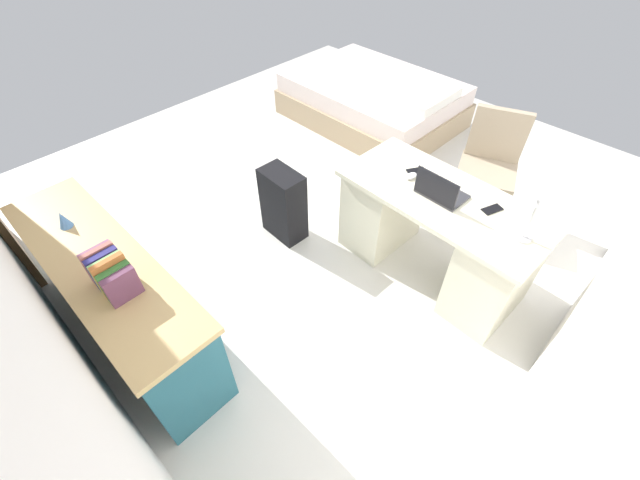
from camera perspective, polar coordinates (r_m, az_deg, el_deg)
ground_plane at (r=3.82m, az=2.94°, el=4.48°), size 5.72×5.72×0.00m
desk at (r=3.12m, az=15.69°, el=0.84°), size 1.46×0.72×0.75m
office_chair at (r=3.80m, az=22.09°, el=8.58°), size 0.60×0.60×0.94m
credenza at (r=2.94m, az=-26.26°, el=-7.28°), size 1.80×0.48×0.74m
bed at (r=5.10m, az=7.48°, el=18.74°), size 1.92×1.43×0.58m
suitcase_black at (r=3.39m, az=-5.13°, el=4.94°), size 0.37×0.24×0.62m
laptop at (r=2.84m, az=16.36°, el=6.53°), size 0.32×0.23×0.21m
computer_mouse at (r=2.99m, az=12.61°, el=8.71°), size 0.06×0.10×0.03m
cell_phone_near_laptop at (r=2.88m, az=22.90°, el=3.96°), size 0.11×0.15×0.01m
cell_phone_by_mouse at (r=3.07m, az=13.28°, el=9.38°), size 0.13×0.15×0.01m
desk_lamp at (r=2.61m, az=27.36°, el=4.71°), size 0.16×0.11×0.34m
book_row at (r=2.42m, az=-27.04°, el=-4.20°), size 0.27×0.17×0.23m
figurine_small at (r=2.98m, az=-32.21°, el=2.41°), size 0.08×0.08×0.11m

